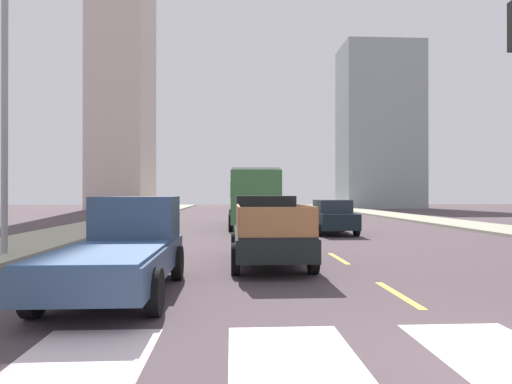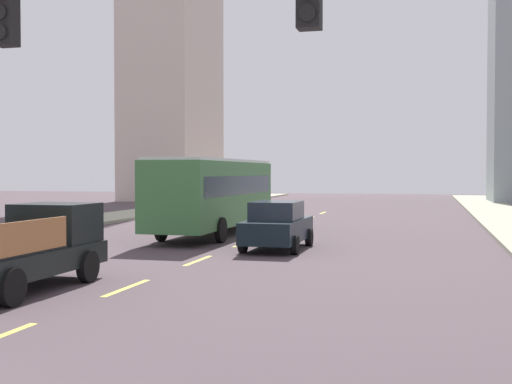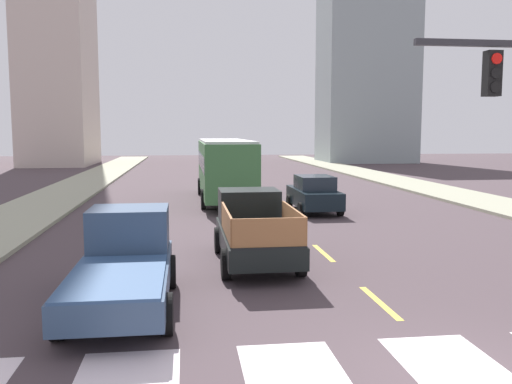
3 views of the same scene
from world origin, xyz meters
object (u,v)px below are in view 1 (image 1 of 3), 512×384
object	(u,v)px
city_bus	(251,195)
streetlight_left	(10,101)
pickup_dark	(125,246)
pickup_stakebed	(268,231)
sedan_far	(332,217)

from	to	relation	value
city_bus	streetlight_left	xyz separation A→B (m)	(-8.21, -12.40, 3.02)
streetlight_left	city_bus	bearing A→B (deg)	56.51
pickup_dark	city_bus	bearing A→B (deg)	81.56
pickup_dark	streetlight_left	world-z (taller)	streetlight_left
pickup_stakebed	streetlight_left	world-z (taller)	streetlight_left
pickup_dark	streetlight_left	xyz separation A→B (m)	(-4.75, 4.97, 4.05)
city_bus	sedan_far	xyz separation A→B (m)	(3.87, -4.55, -1.09)
city_bus	streetlight_left	size ratio (longest dim) A/B	1.20
pickup_dark	streetlight_left	bearing A→B (deg)	136.54
pickup_stakebed	city_bus	distance (m)	13.76
pickup_dark	sedan_far	world-z (taller)	pickup_dark
pickup_dark	streetlight_left	distance (m)	7.98
pickup_dark	sedan_far	xyz separation A→B (m)	(7.32, 12.82, -0.06)
sedan_far	pickup_stakebed	bearing A→B (deg)	-111.83
sedan_far	streetlight_left	size ratio (longest dim) A/B	0.49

